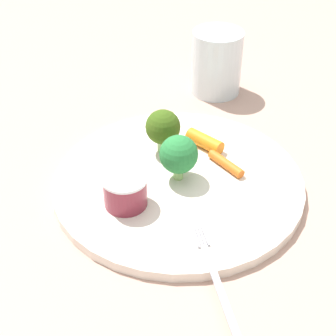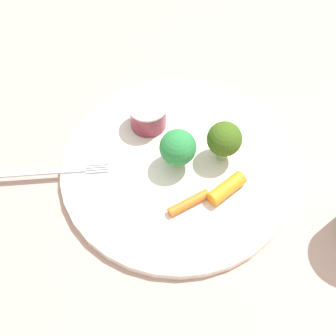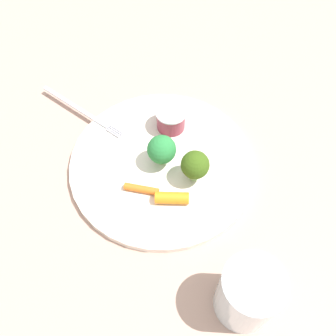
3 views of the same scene
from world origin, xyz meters
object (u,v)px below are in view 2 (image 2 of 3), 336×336
broccoli_floret_0 (224,140)px  carrot_stick_0 (227,188)px  fork (38,173)px  carrot_stick_1 (189,203)px  sauce_cup (148,115)px  plate (177,166)px  broccoli_floret_1 (177,149)px

broccoli_floret_0 → carrot_stick_0: broccoli_floret_0 is taller
carrot_stick_0 → fork: 0.23m
carrot_stick_1 → fork: size_ratio=0.30×
sauce_cup → carrot_stick_1: 0.13m
carrot_stick_1 → fork: bearing=53.3°
plate → broccoli_floret_0: (-0.01, -0.05, 0.04)m
sauce_cup → broccoli_floret_1: 0.08m
broccoli_floret_0 → broccoli_floret_1: bearing=80.6°
fork → plate: bearing=-108.2°
plate → carrot_stick_1: carrot_stick_1 is taller
plate → broccoli_floret_1: (-0.00, 0.00, 0.04)m
sauce_cup → carrot_stick_0: size_ratio=1.00×
plate → broccoli_floret_1: bearing=135.8°
carrot_stick_1 → plate: bearing=-11.1°
plate → carrot_stick_0: bearing=-148.9°
sauce_cup → broccoli_floret_0: (-0.08, -0.06, 0.02)m
carrot_stick_0 → carrot_stick_1: 0.05m
broccoli_floret_0 → carrot_stick_1: size_ratio=1.08×
broccoli_floret_0 → broccoli_floret_1: size_ratio=1.02×
broccoli_floret_1 → carrot_stick_1: bearing=170.3°
sauce_cup → broccoli_floret_1: bearing=-174.0°
carrot_stick_0 → carrot_stick_1: size_ratio=0.94×
broccoli_floret_1 → fork: bearing=71.0°
broccoli_floret_0 → broccoli_floret_1: 0.06m
broccoli_floret_1 → carrot_stick_1: (-0.06, 0.01, -0.03)m
plate → sauce_cup: size_ratio=5.88×
sauce_cup → fork: size_ratio=0.28×
sauce_cup → broccoli_floret_1: (-0.07, -0.01, 0.01)m
carrot_stick_1 → fork: carrot_stick_1 is taller
broccoli_floret_1 → carrot_stick_1: size_ratio=1.07×
carrot_stick_0 → broccoli_floret_0: bearing=-21.3°
broccoli_floret_1 → carrot_stick_0: bearing=-146.8°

